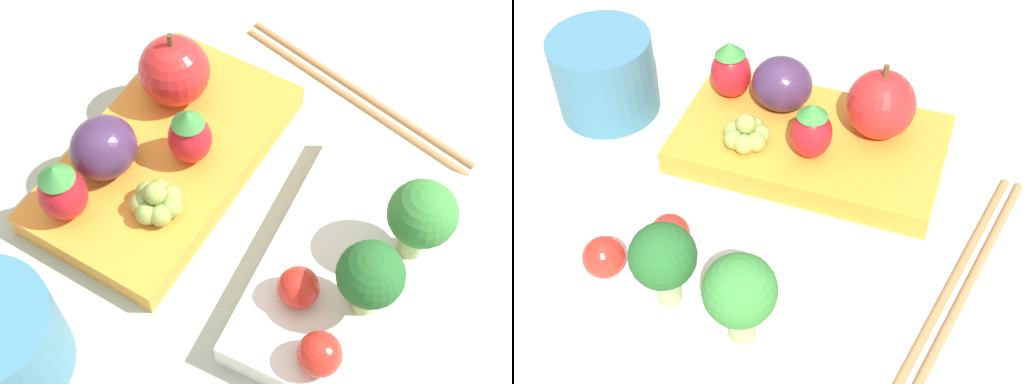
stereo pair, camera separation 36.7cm
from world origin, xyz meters
TOP-DOWN VIEW (x-y plane):
  - ground_plane at (0.00, 0.00)m, footprint 4.00×4.00m
  - bento_box_savoury at (-0.01, 0.08)m, footprint 0.19×0.13m
  - bento_box_fruit at (-0.01, -0.08)m, footprint 0.20×0.12m
  - broccoli_floret_0 at (0.02, 0.09)m, footprint 0.04×0.04m
  - broccoli_floret_1 at (-0.03, 0.10)m, footprint 0.04×0.04m
  - cherry_tomato_0 at (0.06, 0.09)m, footprint 0.03×0.03m
  - cherry_tomato_1 at (0.03, 0.06)m, footprint 0.03×0.03m
  - apple at (-0.05, -0.10)m, footprint 0.05×0.05m
  - strawberry_0 at (-0.02, -0.06)m, footprint 0.03×0.03m
  - strawberry_1 at (0.06, -0.10)m, footprint 0.03×0.03m
  - plum at (0.02, -0.10)m, footprint 0.05×0.04m
  - grape_cluster at (0.03, -0.05)m, footprint 0.03×0.04m
  - drinking_cup at (0.16, -0.07)m, footprint 0.08×0.08m
  - chopsticks_pair at (-0.14, -0.00)m, footprint 0.05×0.21m

SIDE VIEW (x-z plane):
  - ground_plane at x=0.00m, z-range 0.00..0.00m
  - chopsticks_pair at x=-0.14m, z-range 0.00..0.01m
  - bento_box_fruit at x=-0.01m, z-range 0.00..0.02m
  - bento_box_savoury at x=-0.01m, z-range 0.00..0.02m
  - grape_cluster at x=0.03m, z-range 0.02..0.04m
  - drinking_cup at x=0.16m, z-range 0.00..0.07m
  - cherry_tomato_1 at x=0.03m, z-range 0.02..0.05m
  - cherry_tomato_0 at x=0.06m, z-range 0.02..0.05m
  - plum at x=0.02m, z-range 0.02..0.06m
  - strawberry_0 at x=-0.02m, z-range 0.02..0.06m
  - strawberry_1 at x=0.06m, z-range 0.02..0.07m
  - apple at x=-0.05m, z-range 0.01..0.07m
  - broccoli_floret_0 at x=0.02m, z-range 0.03..0.09m
  - broccoli_floret_1 at x=-0.03m, z-range 0.03..0.09m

